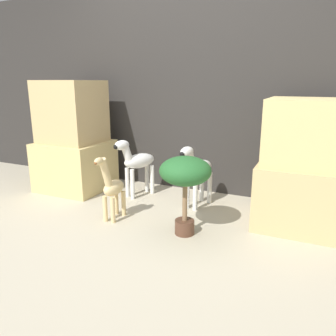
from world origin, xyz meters
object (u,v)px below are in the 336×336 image
object	(u,v)px
zebra_right	(197,170)
potted_palm_front	(185,175)
zebra_left	(136,162)
giraffe_figurine	(112,188)

from	to	relation	value
zebra_right	potted_palm_front	xyz separation A→B (m)	(0.12, -0.60, 0.12)
zebra_left	giraffe_figurine	bearing A→B (deg)	-79.61
potted_palm_front	giraffe_figurine	bearing A→B (deg)	179.75
giraffe_figurine	potted_palm_front	size ratio (longest dim) A/B	0.94
giraffe_figurine	potted_palm_front	xyz separation A→B (m)	(0.68, -0.00, 0.20)
zebra_right	potted_palm_front	bearing A→B (deg)	-78.99
zebra_right	zebra_left	world-z (taller)	same
giraffe_figurine	potted_palm_front	distance (m)	0.71
giraffe_figurine	potted_palm_front	bearing A→B (deg)	-0.25
zebra_left	potted_palm_front	xyz separation A→B (m)	(0.80, -0.63, 0.12)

